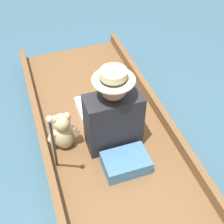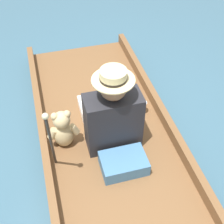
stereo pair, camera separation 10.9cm
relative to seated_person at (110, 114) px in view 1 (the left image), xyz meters
The scene contains 7 objects.
ground_plane 0.39m from the seated_person, 151.48° to the right, with size 16.00×16.00×0.00m, color #385B70.
punt_boat 0.33m from the seated_person, 151.48° to the right, with size 1.18×3.00×0.22m.
seat_cushion 0.42m from the seated_person, 88.17° to the right, with size 0.37×0.26×0.12m.
seated_person is the anchor object (origin of this frame).
teddy_bear 0.42m from the seated_person, behind, with size 0.28×0.16×0.40m.
wine_glass 0.46m from the seated_person, 31.16° to the left, with size 0.10×0.10×0.13m.
walking_cane 0.62m from the seated_person, 150.82° to the right, with size 0.04×0.25×0.78m.
Camera 1 is at (-0.55, -1.74, 2.23)m, focal length 50.00 mm.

